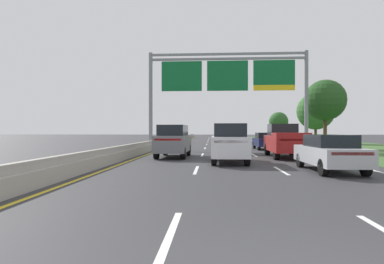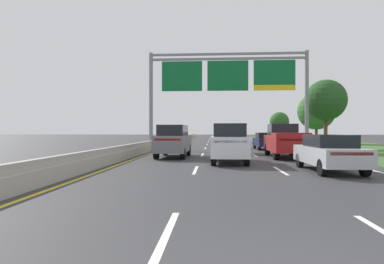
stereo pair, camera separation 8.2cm
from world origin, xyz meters
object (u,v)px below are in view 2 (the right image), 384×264
object	(u,v)px
overhead_sign_gantry	(228,80)
car_grey_left_lane_suv	(173,140)
roadside_tree_distant	(279,122)
pickup_truck_red	(285,141)
roadside_tree_far	(316,111)
roadside_tree_mid	(326,100)
car_silver_right_lane_sedan	(329,152)
car_white_centre_lane_suv	(229,142)
car_gold_centre_lane_sedan	(221,138)
car_navy_right_lane_sedan	(266,141)

from	to	relation	value
overhead_sign_gantry	car_grey_left_lane_suv	xyz separation A→B (m)	(-3.98, -9.58, -5.45)
roadside_tree_distant	overhead_sign_gantry	bearing A→B (deg)	-110.67
pickup_truck_red	roadside_tree_distant	distance (m)	37.40
pickup_truck_red	roadside_tree_far	xyz separation A→B (m)	(9.46, 23.85, 3.34)
roadside_tree_mid	roadside_tree_far	xyz separation A→B (m)	(3.12, 12.83, -0.32)
overhead_sign_gantry	car_silver_right_lane_sedan	size ratio (longest dim) A/B	3.40
car_white_centre_lane_suv	car_gold_centre_lane_sedan	bearing A→B (deg)	0.38
roadside_tree_mid	car_white_centre_lane_suv	bearing A→B (deg)	-124.55
car_navy_right_lane_sedan	roadside_tree_mid	xyz separation A→B (m)	(6.13, 1.99, 3.91)
car_gold_centre_lane_sedan	roadside_tree_distant	distance (m)	18.37
roadside_tree_mid	roadside_tree_far	world-z (taller)	roadside_tree_far
roadside_tree_far	car_gold_centre_lane_sedan	bearing A→B (deg)	-171.72
pickup_truck_red	roadside_tree_far	bearing A→B (deg)	-20.27
car_gold_centre_lane_sedan	car_silver_right_lane_sedan	size ratio (longest dim) A/B	0.99
car_silver_right_lane_sedan	roadside_tree_distant	world-z (taller)	roadside_tree_distant
car_grey_left_lane_suv	roadside_tree_distant	xyz separation A→B (m)	(14.31, 36.98, 2.28)
car_white_centre_lane_suv	roadside_tree_distant	size ratio (longest dim) A/B	0.93
car_grey_left_lane_suv	car_white_centre_lane_suv	world-z (taller)	same
car_silver_right_lane_sedan	roadside_tree_far	size ratio (longest dim) A/B	0.64
pickup_truck_red	car_navy_right_lane_sedan	world-z (taller)	pickup_truck_red
overhead_sign_gantry	roadside_tree_mid	size ratio (longest dim) A/B	2.23
car_navy_right_lane_sedan	roadside_tree_mid	bearing A→B (deg)	-72.55
car_gold_centre_lane_sedan	car_silver_right_lane_sedan	distance (m)	29.47
car_gold_centre_lane_sedan	car_grey_left_lane_suv	distance (m)	22.56
car_gold_centre_lane_sedan	roadside_tree_far	xyz separation A→B (m)	(13.11, 1.91, 3.60)
pickup_truck_red	roadside_tree_mid	distance (m)	13.23
car_navy_right_lane_sedan	car_white_centre_lane_suv	xyz separation A→B (m)	(-4.01, -12.74, 0.28)
car_navy_right_lane_sedan	roadside_tree_mid	size ratio (longest dim) A/B	0.65
car_grey_left_lane_suv	roadside_tree_mid	bearing A→B (deg)	-48.48
roadside_tree_distant	car_gold_centre_lane_sedan	bearing A→B (deg)	-126.02
car_grey_left_lane_suv	car_white_centre_lane_suv	size ratio (longest dim) A/B	1.01
overhead_sign_gantry	car_white_centre_lane_suv	size ratio (longest dim) A/B	3.19
overhead_sign_gantry	pickup_truck_red	world-z (taller)	overhead_sign_gantry
car_silver_right_lane_sedan	roadside_tree_distant	bearing A→B (deg)	-9.92
pickup_truck_red	car_silver_right_lane_sedan	world-z (taller)	pickup_truck_red
car_gold_centre_lane_sedan	roadside_tree_mid	xyz separation A→B (m)	(9.99, -10.92, 3.91)
overhead_sign_gantry	car_navy_right_lane_sedan	xyz separation A→B (m)	(3.50, -0.23, -5.74)
roadside_tree_far	car_navy_right_lane_sedan	bearing A→B (deg)	-121.97
car_white_centre_lane_suv	roadside_tree_mid	size ratio (longest dim) A/B	0.70
car_grey_left_lane_suv	roadside_tree_far	size ratio (longest dim) A/B	0.68
car_gold_centre_lane_sedan	roadside_tree_distant	bearing A→B (deg)	-36.46
pickup_truck_red	roadside_tree_distant	world-z (taller)	roadside_tree_distant
pickup_truck_red	roadside_tree_distant	xyz separation A→B (m)	(7.05, 36.65, 2.30)
car_grey_left_lane_suv	roadside_tree_far	distance (m)	29.58
car_grey_left_lane_suv	roadside_tree_mid	xyz separation A→B (m)	(13.61, 11.34, 3.63)
car_silver_right_lane_sedan	car_gold_centre_lane_sedan	bearing A→B (deg)	6.50
car_grey_left_lane_suv	car_white_centre_lane_suv	distance (m)	4.85
car_grey_left_lane_suv	car_white_centre_lane_suv	xyz separation A→B (m)	(3.46, -3.39, 0.00)
roadside_tree_mid	car_grey_left_lane_suv	bearing A→B (deg)	-140.19
car_silver_right_lane_sedan	car_navy_right_lane_sedan	xyz separation A→B (m)	(-0.07, 16.29, 0.00)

